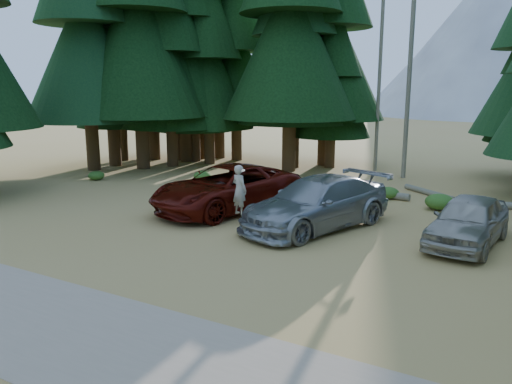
% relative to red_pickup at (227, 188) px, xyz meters
% --- Properties ---
extents(ground, '(160.00, 160.00, 0.00)m').
position_rel_red_pickup_xyz_m(ground, '(3.60, -3.64, -0.90)').
color(ground, tan).
rests_on(ground, ground).
extents(gravel_strip, '(26.00, 3.50, 0.01)m').
position_rel_red_pickup_xyz_m(gravel_strip, '(3.60, -10.14, -0.89)').
color(gravel_strip, tan).
rests_on(gravel_strip, ground).
extents(forest_belt_north, '(36.00, 7.00, 22.00)m').
position_rel_red_pickup_xyz_m(forest_belt_north, '(3.60, 11.36, -0.90)').
color(forest_belt_north, black).
rests_on(forest_belt_north, ground).
extents(forest_belt_west, '(6.00, 22.00, 22.00)m').
position_rel_red_pickup_xyz_m(forest_belt_west, '(-11.90, 0.36, -0.90)').
color(forest_belt_west, black).
rests_on(forest_belt_west, ground).
extents(snag_front, '(0.24, 0.24, 12.00)m').
position_rel_red_pickup_xyz_m(snag_front, '(4.40, 10.86, 5.10)').
color(snag_front, '#656151').
rests_on(snag_front, ground).
extents(snag_back, '(0.20, 0.20, 10.00)m').
position_rel_red_pickup_xyz_m(snag_back, '(2.40, 12.36, 4.10)').
color(snag_back, '#656151').
rests_on(snag_back, ground).
extents(mountain_peak, '(48.00, 50.00, 28.00)m').
position_rel_red_pickup_xyz_m(mountain_peak, '(1.02, 84.60, 11.81)').
color(mountain_peak, gray).
rests_on(mountain_peak, ground).
extents(red_pickup, '(4.62, 7.04, 1.80)m').
position_rel_red_pickup_xyz_m(red_pickup, '(0.00, 0.00, 0.00)').
color(red_pickup, '#550E07').
rests_on(red_pickup, ground).
extents(silver_minivan_center, '(4.38, 6.56, 1.76)m').
position_rel_red_pickup_xyz_m(silver_minivan_center, '(4.08, -0.63, -0.02)').
color(silver_minivan_center, '#9A9DA1').
rests_on(silver_minivan_center, ground).
extents(silver_minivan_right, '(2.36, 4.71, 1.54)m').
position_rel_red_pickup_xyz_m(silver_minivan_right, '(8.95, -0.08, -0.13)').
color(silver_minivan_right, '#A9A396').
rests_on(silver_minivan_right, ground).
extents(frisbee_player, '(0.77, 0.62, 1.82)m').
position_rel_red_pickup_xyz_m(frisbee_player, '(1.39, -1.37, 0.32)').
color(frisbee_player, beige).
rests_on(frisbee_player, ground).
extents(log_left, '(4.55, 0.76, 0.32)m').
position_rel_red_pickup_xyz_m(log_left, '(3.76, 5.38, -0.74)').
color(log_left, '#656151').
rests_on(log_left, ground).
extents(log_mid, '(2.58, 2.14, 0.26)m').
position_rel_red_pickup_xyz_m(log_mid, '(6.49, 6.86, -0.77)').
color(log_mid, '#656151').
rests_on(log_mid, ground).
extents(shrub_far_left, '(0.90, 0.90, 0.50)m').
position_rel_red_pickup_xyz_m(shrub_far_left, '(-4.67, 4.80, -0.65)').
color(shrub_far_left, '#2E5F1C').
rests_on(shrub_far_left, ground).
extents(shrub_left, '(1.06, 1.06, 0.58)m').
position_rel_red_pickup_xyz_m(shrub_left, '(-1.39, 4.83, -0.61)').
color(shrub_left, '#2E5F1C').
rests_on(shrub_left, ground).
extents(shrub_center_left, '(1.12, 1.12, 0.62)m').
position_rel_red_pickup_xyz_m(shrub_center_left, '(1.16, 3.70, -0.59)').
color(shrub_center_left, '#2E5F1C').
rests_on(shrub_center_left, ground).
extents(shrub_center_right, '(0.94, 0.94, 0.51)m').
position_rel_red_pickup_xyz_m(shrub_center_right, '(2.72, 4.34, -0.64)').
color(shrub_center_right, '#2E5F1C').
rests_on(shrub_center_right, ground).
extents(shrub_right, '(0.93, 0.93, 0.51)m').
position_rel_red_pickup_xyz_m(shrub_right, '(5.06, 5.29, -0.64)').
color(shrub_right, '#2E5F1C').
rests_on(shrub_right, ground).
extents(shrub_far_right, '(1.15, 1.15, 0.63)m').
position_rel_red_pickup_xyz_m(shrub_far_right, '(7.40, 4.27, -0.58)').
color(shrub_far_right, '#2E5F1C').
rests_on(shrub_far_right, ground).
extents(shrub_edge_west, '(0.85, 0.85, 0.47)m').
position_rel_red_pickup_xyz_m(shrub_edge_west, '(-9.66, 2.15, -0.67)').
color(shrub_edge_west, '#2E5F1C').
rests_on(shrub_edge_west, ground).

